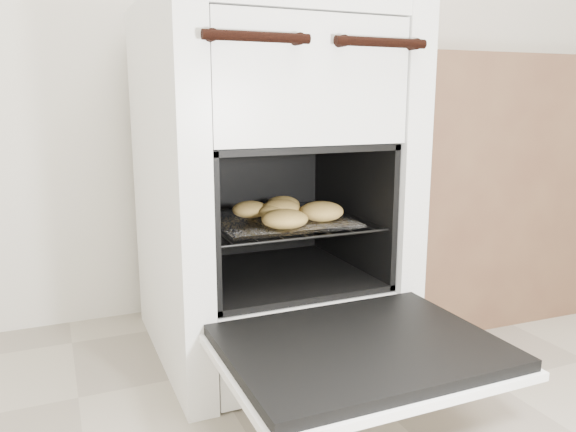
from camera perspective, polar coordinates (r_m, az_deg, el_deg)
name	(u,v)px	position (r m, az deg, el deg)	size (l,w,h in m)	color
stove	(267,188)	(1.60, -2.19, 2.91)	(0.64, 0.71, 0.98)	white
oven_door	(360,350)	(1.20, 7.35, -13.39)	(0.57, 0.45, 0.04)	black
oven_rack	(276,221)	(1.55, -1.23, -0.48)	(0.46, 0.45, 0.01)	black
foil_sheet	(279,220)	(1.53, -0.94, -0.41)	(0.36, 0.32, 0.01)	white
baked_rolls	(286,211)	(1.50, -0.22, 0.50)	(0.30, 0.32, 0.05)	tan
counter	(459,184)	(2.09, 17.01, 3.18)	(0.86, 0.57, 0.86)	brown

